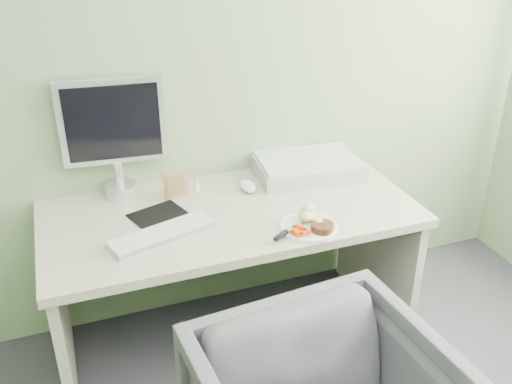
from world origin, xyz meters
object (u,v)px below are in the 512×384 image
object	(u,v)px
scanner	(307,167)
desk	(232,246)
monitor	(113,132)
plate	(308,227)

from	to	relation	value
scanner	desk	bearing A→B (deg)	-149.29
monitor	desk	bearing A→B (deg)	-31.59
desk	scanner	world-z (taller)	scanner
scanner	monitor	xyz separation A→B (m)	(-0.88, 0.10, 0.26)
plate	monitor	distance (m)	0.93
plate	monitor	size ratio (longest dim) A/B	0.44
plate	scanner	distance (m)	0.52
plate	scanner	world-z (taller)	scanner
plate	scanner	size ratio (longest dim) A/B	0.48
desk	scanner	bearing A→B (deg)	25.12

